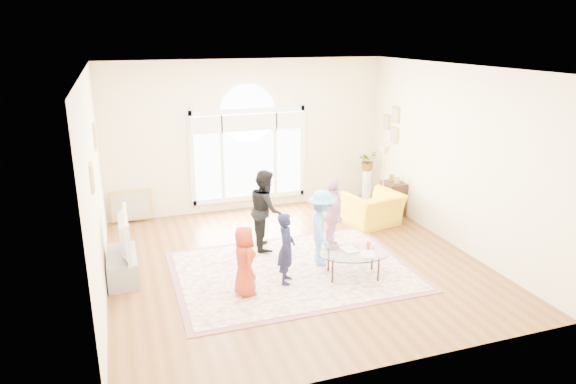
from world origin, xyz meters
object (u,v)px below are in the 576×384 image
object	(u,v)px
tv_console	(123,266)
coffee_table	(353,254)
armchair	(374,209)
area_rug	(293,271)
television	(120,234)

from	to	relation	value
tv_console	coffee_table	xyz separation A→B (m)	(3.44, -1.10, 0.19)
tv_console	coffee_table	bearing A→B (deg)	-17.75
coffee_table	armchair	xyz separation A→B (m)	(1.39, 1.97, -0.07)
area_rug	armchair	size ratio (longest dim) A/B	3.54
television	coffee_table	world-z (taller)	television
area_rug	armchair	xyz separation A→B (m)	(2.23, 1.48, 0.32)
tv_console	television	bearing A→B (deg)	0.00
television	coffee_table	bearing A→B (deg)	-17.78
area_rug	tv_console	distance (m)	2.69
coffee_table	armchair	distance (m)	2.42
area_rug	coffee_table	xyz separation A→B (m)	(0.83, -0.49, 0.39)
armchair	television	bearing A→B (deg)	-2.06
area_rug	tv_console	bearing A→B (deg)	166.83
coffee_table	armchair	size ratio (longest dim) A/B	1.25
tv_console	armchair	bearing A→B (deg)	10.19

